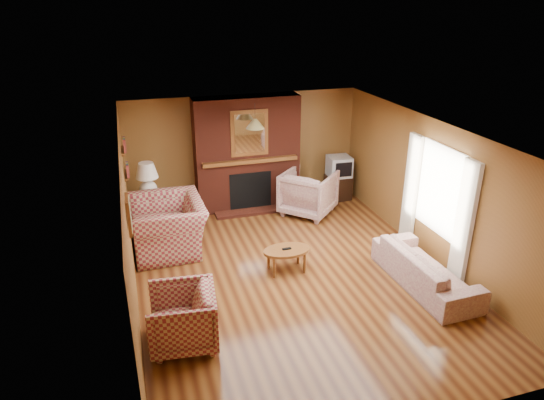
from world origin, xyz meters
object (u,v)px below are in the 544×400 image
object	(u,v)px
tv_stand	(338,187)
crt_tv	(339,166)
plaid_loveseat	(168,226)
plaid_armchair	(182,318)
table_lamp	(147,178)
coffee_table	(287,252)
fireplace	(247,154)
side_table	(151,213)
floral_sofa	(426,269)
floral_armchair	(308,193)

from	to	relation	value
tv_stand	crt_tv	world-z (taller)	crt_tv
plaid_loveseat	tv_stand	bearing A→B (deg)	106.97
plaid_armchair	tv_stand	distance (m)	5.66
table_lamp	crt_tv	bearing A→B (deg)	4.74
plaid_loveseat	coffee_table	bearing A→B (deg)	51.56
fireplace	crt_tv	size ratio (longest dim) A/B	4.67
side_table	fireplace	bearing A→B (deg)	14.29
crt_tv	side_table	bearing A→B (deg)	-175.26
tv_stand	floral_sofa	bearing A→B (deg)	-98.10
floral_armchair	side_table	bearing A→B (deg)	41.87
fireplace	side_table	xyz separation A→B (m)	(-2.10, -0.53, -0.85)
plaid_armchair	floral_armchair	size ratio (longest dim) A/B	0.86
plaid_armchair	table_lamp	distance (m)	3.71
floral_sofa	side_table	distance (m)	5.21
floral_armchair	fireplace	bearing A→B (deg)	12.19
floral_sofa	floral_armchair	bearing A→B (deg)	12.15
coffee_table	floral_armchair	bearing A→B (deg)	60.56
plaid_armchair	crt_tv	distance (m)	5.66
floral_sofa	tv_stand	world-z (taller)	floral_sofa
floral_sofa	table_lamp	world-z (taller)	table_lamp
side_table	crt_tv	world-z (taller)	crt_tv
floral_armchair	plaid_loveseat	bearing A→B (deg)	59.58
table_lamp	tv_stand	xyz separation A→B (m)	(4.15, 0.35, -0.79)
plaid_armchair	plaid_loveseat	bearing A→B (deg)	-176.15
plaid_armchair	coffee_table	size ratio (longest dim) A/B	1.11
crt_tv	plaid_loveseat	bearing A→B (deg)	-161.65
plaid_loveseat	floral_armchair	distance (m)	3.06
table_lamp	tv_stand	size ratio (longest dim) A/B	1.28
tv_stand	floral_armchair	bearing A→B (deg)	-155.21
floral_sofa	coffee_table	size ratio (longest dim) A/B	2.54
fireplace	tv_stand	world-z (taller)	fireplace
fireplace	plaid_loveseat	xyz separation A→B (m)	(-1.85, -1.48, -0.72)
floral_armchair	tv_stand	size ratio (longest dim) A/B	1.86
floral_sofa	fireplace	bearing A→B (deg)	24.33
floral_sofa	coffee_table	xyz separation A→B (m)	(-1.96, 1.05, 0.05)
fireplace	floral_sofa	xyz separation A→B (m)	(1.90, -3.88, -0.89)
floral_sofa	tv_stand	xyz separation A→B (m)	(0.15, 3.69, -0.02)
floral_armchair	tv_stand	xyz separation A→B (m)	(0.93, 0.55, -0.19)
fireplace	side_table	world-z (taller)	fireplace
fireplace	plaid_armchair	bearing A→B (deg)	-115.00
coffee_table	side_table	bearing A→B (deg)	131.59
plaid_armchair	coffee_table	world-z (taller)	plaid_armchair
plaid_loveseat	fireplace	bearing A→B (deg)	127.28
tv_stand	crt_tv	xyz separation A→B (m)	(0.00, -0.01, 0.50)
side_table	table_lamp	world-z (taller)	table_lamp
plaid_armchair	floral_armchair	xyz separation A→B (m)	(3.07, 3.45, 0.06)
floral_sofa	crt_tv	world-z (taller)	crt_tv
coffee_table	table_lamp	xyz separation A→B (m)	(-2.04, 2.30, 0.71)
plaid_loveseat	table_lamp	size ratio (longest dim) A/B	2.05
plaid_armchair	floral_armchair	world-z (taller)	floral_armchair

